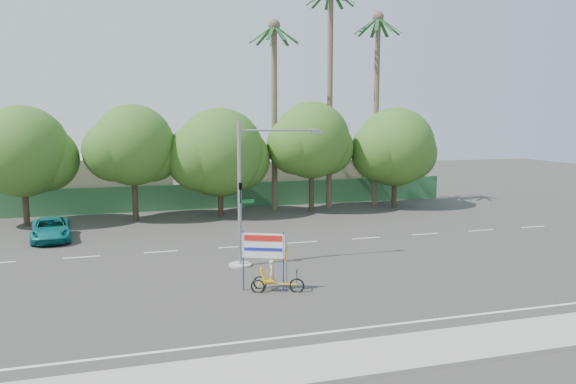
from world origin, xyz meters
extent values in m
plane|color=#33302D|center=(0.00, 0.00, 0.00)|extent=(120.00, 120.00, 0.00)
cube|color=gray|center=(0.00, -7.50, 0.06)|extent=(50.00, 2.40, 0.12)
cube|color=#336B3D|center=(0.00, 21.50, 1.00)|extent=(38.00, 0.08, 2.00)
cube|color=beige|center=(-10.00, 26.00, 2.00)|extent=(12.00, 8.00, 4.00)
cube|color=beige|center=(8.00, 26.00, 1.80)|extent=(14.00, 8.00, 3.60)
cylinder|color=#473828|center=(-14.00, 18.00, 1.76)|extent=(0.40, 0.40, 3.52)
sphere|color=#26591A|center=(-14.00, 18.00, 4.96)|extent=(6.00, 6.00, 6.00)
sphere|color=#26591A|center=(-12.65, 18.30, 4.40)|extent=(4.32, 4.32, 4.32)
cylinder|color=#473828|center=(-7.00, 18.00, 1.87)|extent=(0.40, 0.40, 3.74)
sphere|color=#26591A|center=(-7.00, 18.00, 5.27)|extent=(5.60, 5.60, 5.60)
sphere|color=#26591A|center=(-5.74, 18.30, 4.68)|extent=(4.03, 4.03, 4.03)
sphere|color=#26591A|center=(-8.26, 17.75, 4.93)|extent=(4.26, 4.26, 4.26)
cylinder|color=#473828|center=(-1.00, 18.00, 1.65)|extent=(0.40, 0.40, 3.30)
sphere|color=#26591A|center=(-1.00, 18.00, 4.65)|extent=(6.40, 6.40, 6.40)
sphere|color=#26591A|center=(0.44, 18.30, 4.12)|extent=(4.61, 4.61, 4.61)
sphere|color=#26591A|center=(-2.44, 17.75, 4.35)|extent=(4.86, 4.86, 4.86)
cylinder|color=#473828|center=(6.00, 18.00, 1.94)|extent=(0.40, 0.40, 3.87)
sphere|color=#26591A|center=(6.00, 18.00, 5.46)|extent=(5.80, 5.80, 5.80)
sphere|color=#26591A|center=(7.30, 18.30, 4.84)|extent=(4.18, 4.18, 4.18)
sphere|color=#26591A|center=(4.70, 17.75, 5.10)|extent=(4.41, 4.41, 4.41)
cylinder|color=#473828|center=(13.00, 18.00, 1.72)|extent=(0.40, 0.40, 3.43)
sphere|color=#26591A|center=(13.00, 18.00, 4.84)|extent=(6.20, 6.20, 6.20)
sphere|color=#26591A|center=(14.39, 18.30, 4.29)|extent=(4.46, 4.46, 4.46)
sphere|color=#26591A|center=(11.61, 17.75, 4.52)|extent=(4.71, 4.71, 4.71)
cylinder|color=#70604C|center=(8.00, 19.50, 8.50)|extent=(0.44, 0.44, 17.00)
cylinder|color=#70604C|center=(12.00, 19.50, 7.50)|extent=(0.44, 0.44, 15.00)
sphere|color=#70604C|center=(12.00, 19.50, 15.00)|extent=(0.90, 0.90, 0.90)
cube|color=#1C4C21|center=(12.94, 19.50, 14.34)|extent=(1.91, 0.28, 1.36)
cube|color=#1C4C21|center=(12.72, 20.11, 14.34)|extent=(1.65, 1.44, 1.36)
cube|color=#1C4C21|center=(12.16, 20.43, 14.34)|extent=(0.61, 1.93, 1.36)
cube|color=#1C4C21|center=(11.53, 20.32, 14.34)|extent=(1.20, 1.80, 1.36)
cube|color=#1C4C21|center=(11.11, 19.82, 14.34)|extent=(1.89, 0.92, 1.36)
cube|color=#1C4C21|center=(11.11, 19.18, 14.34)|extent=(1.89, 0.92, 1.36)
cube|color=#1C4C21|center=(11.53, 18.68, 14.34)|extent=(1.20, 1.80, 1.36)
cube|color=#1C4C21|center=(12.16, 18.57, 14.34)|extent=(0.61, 1.93, 1.36)
cube|color=#1C4C21|center=(12.72, 18.89, 14.34)|extent=(1.65, 1.44, 1.36)
cylinder|color=#70604C|center=(3.50, 19.50, 7.00)|extent=(0.44, 0.44, 14.00)
sphere|color=#70604C|center=(3.50, 19.50, 14.00)|extent=(0.90, 0.90, 0.90)
cube|color=#1C4C21|center=(4.44, 19.50, 13.34)|extent=(1.91, 0.28, 1.36)
cube|color=#1C4C21|center=(4.22, 20.11, 13.34)|extent=(1.65, 1.44, 1.36)
cube|color=#1C4C21|center=(3.66, 20.43, 13.34)|extent=(0.61, 1.93, 1.36)
cube|color=#1C4C21|center=(3.03, 20.32, 13.34)|extent=(1.20, 1.80, 1.36)
cube|color=#1C4C21|center=(2.61, 19.82, 13.34)|extent=(1.89, 0.92, 1.36)
cube|color=#1C4C21|center=(2.61, 19.18, 13.34)|extent=(1.89, 0.92, 1.36)
cube|color=#1C4C21|center=(3.03, 18.68, 13.34)|extent=(1.20, 1.80, 1.36)
cube|color=#1C4C21|center=(3.66, 18.57, 13.34)|extent=(0.61, 1.93, 1.36)
cube|color=#1C4C21|center=(4.22, 18.89, 13.34)|extent=(1.65, 1.44, 1.36)
cylinder|color=gray|center=(-2.50, 4.00, 0.05)|extent=(1.10, 1.10, 0.10)
cylinder|color=gray|center=(-2.50, 4.00, 3.50)|extent=(0.18, 0.18, 7.00)
cylinder|color=gray|center=(-0.50, 4.00, 6.55)|extent=(4.00, 0.10, 0.10)
cube|color=gray|center=(1.40, 4.00, 6.45)|extent=(0.55, 0.20, 0.12)
imported|color=black|center=(-2.50, 3.78, 3.60)|extent=(0.16, 0.20, 1.00)
cube|color=#14662D|center=(-2.15, 4.00, 3.15)|extent=(0.70, 0.04, 0.18)
torus|color=black|center=(-1.12, -0.76, 0.28)|extent=(0.61, 0.33, 0.63)
torus|color=black|center=(-2.47, 0.13, 0.26)|extent=(0.57, 0.30, 0.59)
torus|color=black|center=(-2.68, -0.35, 0.26)|extent=(0.57, 0.30, 0.59)
cube|color=yellow|center=(-1.85, -0.43, 0.34)|extent=(1.47, 0.70, 0.06)
cube|color=yellow|center=(-2.57, -0.11, 0.28)|extent=(0.28, 0.54, 0.05)
cube|color=yellow|center=(-2.19, -0.28, 0.47)|extent=(0.59, 0.55, 0.06)
cube|color=yellow|center=(-2.42, -0.18, 0.73)|extent=(0.35, 0.45, 0.51)
cylinder|color=black|center=(-1.12, -0.76, 0.66)|extent=(0.04, 0.04, 0.51)
cube|color=black|center=(-1.12, -0.76, 0.91)|extent=(0.21, 0.40, 0.04)
imported|color=#CCB284|center=(-2.06, -0.34, 0.82)|extent=(0.37, 0.44, 1.01)
cylinder|color=#1B24CA|center=(-3.17, 0.16, 1.26)|extent=(0.07, 0.07, 2.53)
cylinder|color=#1B24CA|center=(-1.64, -0.53, 1.26)|extent=(0.07, 0.07, 2.53)
cube|color=white|center=(-2.40, -0.18, 1.92)|extent=(1.64, 0.77, 1.03)
cube|color=red|center=(-2.42, -0.21, 2.25)|extent=(1.46, 0.67, 0.24)
cube|color=#1B24CA|center=(-2.42, -0.21, 1.78)|extent=(1.46, 0.67, 0.13)
cylinder|color=black|center=(-1.51, -0.59, 0.98)|extent=(0.02, 0.02, 1.97)
cube|color=red|center=(-1.81, -0.45, 1.59)|extent=(0.76, 0.36, 0.61)
imported|color=#0F6C6F|center=(-11.96, 12.87, 0.65)|extent=(2.57, 4.84, 1.30)
camera|label=1|loc=(-7.92, -22.10, 7.17)|focal=35.00mm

